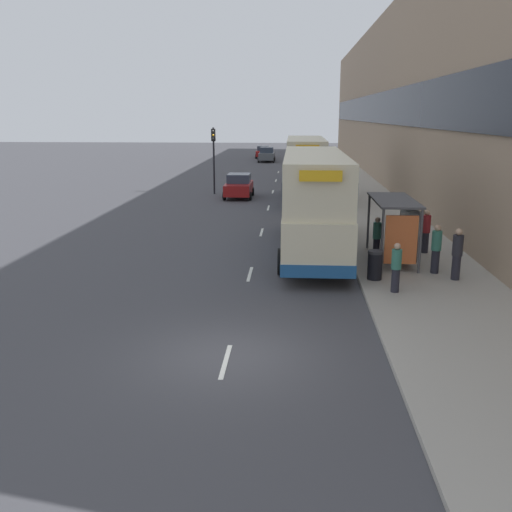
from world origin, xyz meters
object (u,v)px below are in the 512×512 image
(double_decker_bus_near, at_px, (314,201))
(pedestrian_3, at_px, (396,267))
(bus_shelter, at_px, (399,219))
(double_decker_bus_ahead, at_px, (305,168))
(car_2, at_px, (267,155))
(litter_bin, at_px, (375,265))
(pedestrian_2, at_px, (436,248))
(pedestrian_1, at_px, (426,231))
(car_1, at_px, (297,170))
(car_3, at_px, (263,152))
(traffic_light_far_kerb, at_px, (214,150))
(pedestrian_4, at_px, (457,254))
(car_0, at_px, (239,186))
(pedestrian_at_shelter, at_px, (377,237))

(double_decker_bus_near, relative_size, pedestrian_3, 6.80)
(bus_shelter, relative_size, double_decker_bus_ahead, 0.40)
(bus_shelter, height_order, car_2, bus_shelter)
(litter_bin, bearing_deg, pedestrian_2, 22.71)
(pedestrian_1, height_order, pedestrian_3, pedestrian_1)
(car_1, bearing_deg, double_decker_bus_ahead, -87.91)
(bus_shelter, relative_size, car_2, 1.01)
(car_3, distance_m, traffic_light_far_kerb, 37.10)
(car_3, relative_size, litter_bin, 4.22)
(car_2, height_order, traffic_light_far_kerb, traffic_light_far_kerb)
(litter_bin, bearing_deg, car_2, 96.82)
(pedestrian_4, distance_m, traffic_light_far_kerb, 25.85)
(car_0, bearing_deg, double_decker_bus_near, 106.03)
(car_1, bearing_deg, pedestrian_4, -80.58)
(litter_bin, bearing_deg, pedestrian_1, 57.57)
(pedestrian_2, relative_size, pedestrian_3, 1.10)
(bus_shelter, xyz_separation_m, pedestrian_at_shelter, (-0.73, 0.63, -0.87))
(car_1, height_order, pedestrian_1, pedestrian_1)
(car_2, height_order, pedestrian_2, pedestrian_2)
(double_decker_bus_near, relative_size, pedestrian_4, 6.11)
(bus_shelter, relative_size, pedestrian_3, 2.51)
(pedestrian_at_shelter, bearing_deg, pedestrian_3, -90.25)
(car_0, relative_size, car_2, 0.96)
(car_0, relative_size, pedestrian_3, 2.40)
(car_1, relative_size, pedestrian_4, 2.28)
(car_0, xyz_separation_m, litter_bin, (6.90, -21.19, -0.18))
(double_decker_bus_ahead, relative_size, pedestrian_1, 5.67)
(pedestrian_4, relative_size, litter_bin, 1.77)
(pedestrian_at_shelter, relative_size, pedestrian_1, 0.91)
(double_decker_bus_near, relative_size, pedestrian_2, 6.21)
(double_decker_bus_near, distance_m, pedestrian_3, 6.55)
(bus_shelter, distance_m, car_3, 58.05)
(pedestrian_3, xyz_separation_m, litter_bin, (-0.47, 1.49, -0.32))
(car_1, relative_size, car_3, 0.96)
(pedestrian_at_shelter, xyz_separation_m, litter_bin, (-0.49, -3.20, -0.34))
(double_decker_bus_ahead, bearing_deg, traffic_light_far_kerb, 156.16)
(double_decker_bus_ahead, xyz_separation_m, pedestrian_2, (4.49, -19.03, -1.21))
(double_decker_bus_ahead, height_order, pedestrian_1, double_decker_bus_ahead)
(car_2, relative_size, litter_bin, 3.97)
(traffic_light_far_kerb, bearing_deg, car_3, 87.30)
(double_decker_bus_near, height_order, car_1, double_decker_bus_near)
(pedestrian_at_shelter, xyz_separation_m, pedestrian_3, (-0.02, -4.69, -0.01))
(pedestrian_1, relative_size, pedestrian_4, 1.00)
(car_2, bearing_deg, pedestrian_2, 99.45)
(bus_shelter, bearing_deg, pedestrian_4, -55.56)
(car_2, height_order, pedestrian_4, pedestrian_4)
(litter_bin, bearing_deg, car_1, 94.50)
(double_decker_bus_near, xyz_separation_m, pedestrian_1, (4.76, -0.18, -1.20))
(bus_shelter, relative_size, car_1, 0.99)
(double_decker_bus_near, relative_size, car_1, 2.68)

